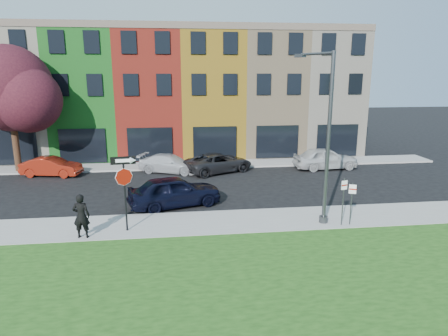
{
  "coord_description": "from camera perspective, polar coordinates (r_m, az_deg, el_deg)",
  "views": [
    {
      "loc": [
        -3.07,
        -14.52,
        7.03
      ],
      "look_at": [
        -0.78,
        4.0,
        2.46
      ],
      "focal_mm": 32.0,
      "sensor_mm": 36.0,
      "label": 1
    }
  ],
  "objects": [
    {
      "name": "ground",
      "position": [
        16.42,
        4.51,
        -11.63
      ],
      "size": [
        120.0,
        120.0,
        0.0
      ],
      "primitive_type": "plane",
      "color": "black",
      "rests_on": "ground"
    },
    {
      "name": "sidewalk_near",
      "position": [
        19.52,
        8.56,
        -7.31
      ],
      "size": [
        40.0,
        3.0,
        0.12
      ],
      "primitive_type": "cube",
      "color": "gray",
      "rests_on": "ground"
    },
    {
      "name": "sidewalk_far",
      "position": [
        30.33,
        -6.73,
        0.38
      ],
      "size": [
        40.0,
        2.4,
        0.12
      ],
      "primitive_type": "cube",
      "color": "gray",
      "rests_on": "ground"
    },
    {
      "name": "rowhouse_block",
      "position": [
        35.76,
        -6.23,
        10.42
      ],
      "size": [
        30.0,
        10.12,
        10.0
      ],
      "color": "beige",
      "rests_on": "ground"
    },
    {
      "name": "stop_sign",
      "position": [
        17.68,
        -14.08,
        -1.5
      ],
      "size": [
        1.05,
        0.14,
        3.36
      ],
      "rotation": [
        0.0,
        0.0,
        0.09
      ],
      "color": "black",
      "rests_on": "sidewalk_near"
    },
    {
      "name": "man",
      "position": [
        17.92,
        -19.72,
        -6.47
      ],
      "size": [
        0.76,
        0.55,
        1.92
      ],
      "primitive_type": "imported",
      "rotation": [
        0.0,
        0.0,
        3.08
      ],
      "color": "black",
      "rests_on": "sidewalk_near"
    },
    {
      "name": "sedan_near",
      "position": [
        21.25,
        -7.08,
        -3.31
      ],
      "size": [
        4.62,
        5.93,
        1.66
      ],
      "primitive_type": "imported",
      "rotation": [
        0.0,
        0.0,
        1.86
      ],
      "color": "black",
      "rests_on": "ground"
    },
    {
      "name": "parked_car_red",
      "position": [
        29.62,
        -23.45,
        0.18
      ],
      "size": [
        2.81,
        4.47,
        1.31
      ],
      "primitive_type": "imported",
      "rotation": [
        0.0,
        0.0,
        1.39
      ],
      "color": "maroon",
      "rests_on": "ground"
    },
    {
      "name": "parked_car_silver",
      "position": [
        28.43,
        -7.77,
        0.64
      ],
      "size": [
        4.72,
        5.58,
        1.27
      ],
      "primitive_type": "imported",
      "rotation": [
        0.0,
        0.0,
        1.2
      ],
      "color": "#B7B7BC",
      "rests_on": "ground"
    },
    {
      "name": "parked_car_dark",
      "position": [
        28.25,
        -0.79,
        0.78
      ],
      "size": [
        6.01,
        6.64,
        1.37
      ],
      "primitive_type": "imported",
      "rotation": [
        0.0,
        0.0,
        2.0
      ],
      "color": "black",
      "rests_on": "ground"
    },
    {
      "name": "parked_car_white",
      "position": [
        30.06,
        14.3,
        1.36
      ],
      "size": [
        2.48,
        4.89,
        1.58
      ],
      "primitive_type": "imported",
      "rotation": [
        0.0,
        0.0,
        1.64
      ],
      "color": "beige",
      "rests_on": "ground"
    },
    {
      "name": "street_lamp",
      "position": [
        18.53,
        14.21,
        4.0
      ],
      "size": [
        1.28,
        2.42,
        7.73
      ],
      "rotation": [
        0.0,
        0.0,
        0.42
      ],
      "color": "#434548",
      "rests_on": "sidewalk_near"
    },
    {
      "name": "parking_sign_a",
      "position": [
        18.85,
        16.69,
        -3.88
      ],
      "size": [
        0.31,
        0.13,
        2.22
      ],
      "rotation": [
        0.0,
        0.0,
        0.31
      ],
      "color": "#434548",
      "rests_on": "sidewalk_near"
    },
    {
      "name": "parking_sign_b",
      "position": [
        19.05,
        17.77,
        -4.18
      ],
      "size": [
        0.3,
        0.16,
        1.98
      ],
      "rotation": [
        0.0,
        0.0,
        -0.41
      ],
      "color": "#434548",
      "rests_on": "sidewalk_near"
    },
    {
      "name": "tree_purple",
      "position": [
        31.12,
        -28.12,
        9.74
      ],
      "size": [
        6.96,
        6.09,
        8.64
      ],
      "color": "black",
      "rests_on": "sidewalk_far"
    }
  ]
}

